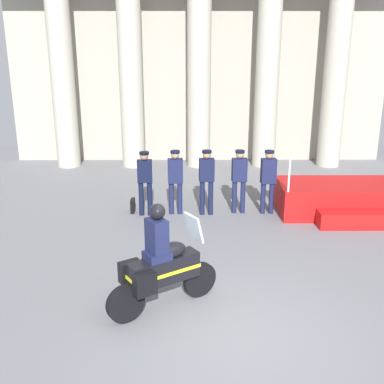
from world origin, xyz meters
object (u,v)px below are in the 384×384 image
Objects in this scene: briefcase_on_ground at (133,206)px; officer_in_row_2 at (207,177)px; reviewing_stand at (346,200)px; officer_in_row_0 at (145,178)px; officer_in_row_1 at (175,177)px; motorcycle_with_rider at (160,267)px; officer_in_row_3 at (239,176)px; officer_in_row_4 at (268,177)px.

officer_in_row_2 is at bearing -5.14° from briefcase_on_ground.
reviewing_stand reaches higher than officer_in_row_0.
motorcycle_with_rider is at bearing 83.52° from officer_in_row_1.
reviewing_stand is 9.68× the size of briefcase_on_ground.
motorcycle_with_rider is (-0.13, -4.66, -0.20)m from officer_in_row_1.
officer_in_row_0 is 2.43m from officer_in_row_3.
officer_in_row_0 is 0.98× the size of officer_in_row_2.
officer_in_row_0 is 0.92m from briefcase_on_ground.
reviewing_stand is at bearing -1.53° from briefcase_on_ground.
officer_in_row_4 is (3.17, 0.11, -0.00)m from officer_in_row_0.
officer_in_row_3 is 0.74m from officer_in_row_4.
officer_in_row_1 is 2.39m from officer_in_row_4.
reviewing_stand is 2.07× the size of officer_in_row_3.
motorcycle_with_rider reaches higher than reviewing_stand.
officer_in_row_3 is 4.68× the size of briefcase_on_ground.
briefcase_on_ground is (-0.37, 0.22, -0.82)m from officer_in_row_0.
officer_in_row_0 is (-5.22, -0.07, 0.61)m from reviewing_stand.
officer_in_row_2 is 2.12m from briefcase_on_ground.
officer_in_row_4 is (2.39, 0.01, -0.00)m from officer_in_row_1.
briefcase_on_ground is at bearing -35.73° from officer_in_row_0.
motorcycle_with_rider reaches higher than officer_in_row_3.
officer_in_row_3 is at bearing 178.02° from reviewing_stand.
officer_in_row_0 is 1.00× the size of officer_in_row_1.
officer_in_row_4 is at bearing 171.07° from officer_in_row_3.
briefcase_on_ground is at bearing -6.62° from officer_in_row_4.
officer_in_row_2 is at bearing -2.41° from officer_in_row_4.
officer_in_row_1 is 4.70× the size of briefcase_on_ground.
officer_in_row_1 is 1.00× the size of officer_in_row_3.
officer_in_row_1 is 0.89× the size of motorcycle_with_rider.
reviewing_stand is 2.07× the size of officer_in_row_0.
officer_in_row_4 is 5.31m from motorcycle_with_rider.
officer_in_row_2 reaches higher than briefcase_on_ground.
reviewing_stand is at bearing 173.84° from officer_in_row_4.
officer_in_row_0 is 4.61m from motorcycle_with_rider.
officer_in_row_1 is at bearing -177.49° from officer_in_row_0.
officer_in_row_1 is at bearing -2.69° from officer_in_row_3.
officer_in_row_1 is at bearing -4.63° from officer_in_row_4.
reviewing_stand is at bearing 174.66° from officer_in_row_1.
officer_in_row_3 is at bearing 177.31° from officer_in_row_1.
motorcycle_with_rider is (-4.57, -4.63, 0.41)m from reviewing_stand.
motorcycle_with_rider is (-0.93, -4.60, -0.22)m from officer_in_row_2.
officer_in_row_1 is 4.67m from motorcycle_with_rider.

